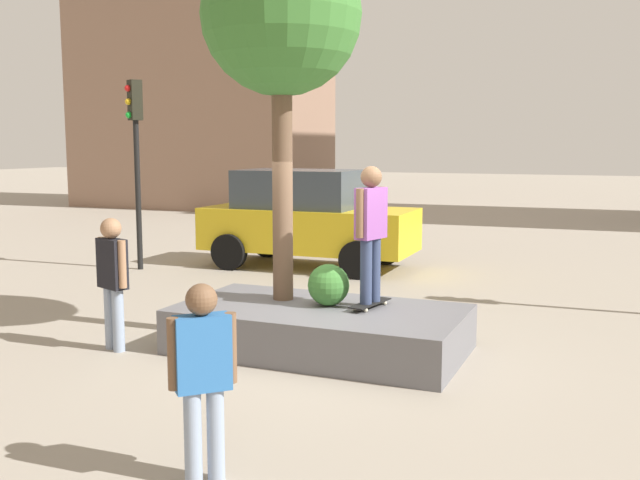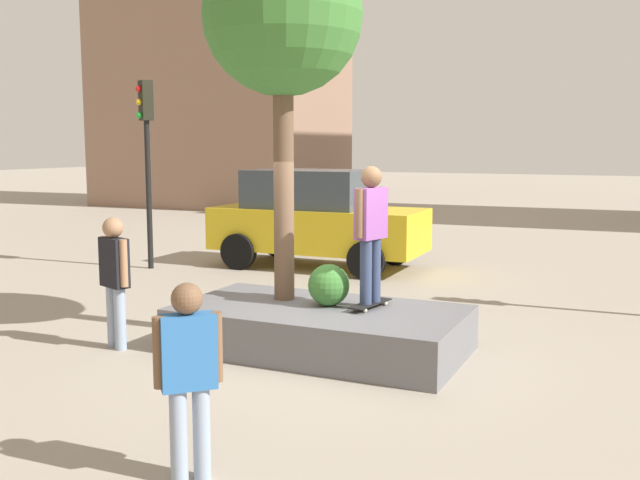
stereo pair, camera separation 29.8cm
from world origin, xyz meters
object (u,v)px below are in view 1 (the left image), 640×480
Objects in this scene: planter_ledge at (320,329)px; bystander_watching at (203,369)px; skateboard at (370,304)px; traffic_light_median at (136,141)px; plaza_tree at (281,19)px; skateboarder at (371,224)px; pedestrian_crossing at (113,274)px; taxi_cab at (306,218)px.

bystander_watching is at bearing -80.92° from planter_ledge.
traffic_light_median is (-6.74, 4.04, 2.17)m from skateboard.
plaza_tree is at bearing 158.02° from planter_ledge.
traffic_light_median is (-6.12, 4.27, 2.52)m from planter_ledge.
skateboarder is 3.47m from pedestrian_crossing.
skateboard is 1.05m from skateboarder.
plaza_tree reaches higher than traffic_light_median.
bystander_watching is 4.23m from pedestrian_crossing.
skateboard is (1.29, -0.04, -3.74)m from plaza_tree.
skateboard is 0.50× the size of bystander_watching.
taxi_cab reaches higher than bystander_watching.
skateboarder is (0.62, 0.23, 1.40)m from planter_ledge.
plaza_tree reaches higher than taxi_cab.
plaza_tree reaches higher than pedestrian_crossing.
planter_ledge is 3.96m from bystander_watching.
traffic_light_median reaches higher than pedestrian_crossing.
plaza_tree reaches higher than skateboarder.
planter_ledge is at bearing -34.92° from traffic_light_median.
taxi_cab is (-3.49, 5.77, -0.59)m from skateboarder.
traffic_light_median is at bearing 149.06° from skateboard.
plaza_tree is 6.96m from taxi_cab.
pedestrian_crossing is (0.33, -7.04, -0.08)m from taxi_cab.
taxi_cab is 2.86× the size of bystander_watching.
traffic_light_median is 2.31× the size of pedestrian_crossing.
skateboard is 0.18× the size of taxi_cab.
taxi_cab is at bearing 27.97° from traffic_light_median.
skateboarder reaches higher than bystander_watching.
taxi_cab is at bearing 121.20° from skateboarder.
skateboarder is at bearing 89.93° from bystander_watching.
skateboarder is at bearing 20.47° from planter_ledge.
skateboarder is 0.44× the size of traffic_light_median.
skateboarder reaches higher than planter_ledge.
skateboarder is at bearing -58.80° from taxi_cab.
skateboarder is 4.15m from bystander_watching.
skateboard is 0.46× the size of skateboarder.
pedestrian_crossing reaches higher than bystander_watching.
bystander_watching reaches higher than planter_ledge.
pedestrian_crossing reaches higher than planter_ledge.
plaza_tree is 3.96m from skateboard.
skateboard is at bearing 89.93° from bystander_watching.
skateboard is 6.76m from taxi_cab.
plaza_tree is 2.98m from skateboarder.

